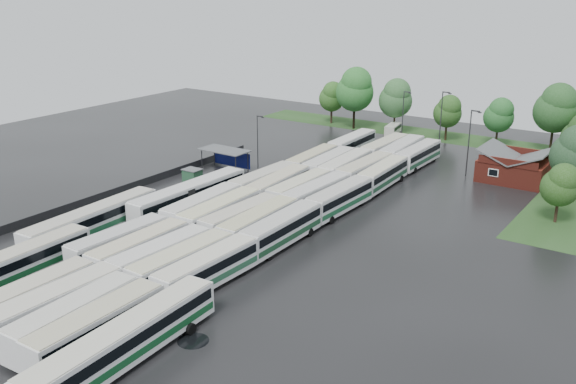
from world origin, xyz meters
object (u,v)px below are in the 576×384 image
Objects in this scene: brick_building at (514,169)px; artic_bus_east at (124,342)px; artic_bus_west_a at (9,267)px; minibus at (393,130)px.

brick_building is 0.50× the size of artic_bus_east.
artic_bus_east is at bearing -10.83° from artic_bus_west_a.
brick_building reaches higher than artic_bus_east.
artic_bus_east is 3.54× the size of minibus.
brick_building is 33.23m from minibus.
artic_bus_west_a is 82.87m from minibus.
brick_building reaches higher than minibus.
brick_building is 70.34m from artic_bus_east.
artic_bus_east reaches higher than minibus.
artic_bus_west_a is at bearing -102.22° from minibus.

